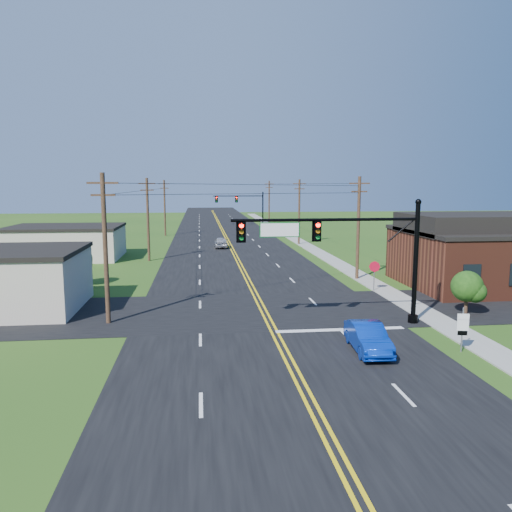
{
  "coord_description": "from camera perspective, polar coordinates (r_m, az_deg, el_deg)",
  "views": [
    {
      "loc": [
        -3.94,
        -20.03,
        8.33
      ],
      "look_at": [
        -0.53,
        10.0,
        3.97
      ],
      "focal_mm": 35.0,
      "sensor_mm": 36.0,
      "label": 1
    }
  ],
  "objects": [
    {
      "name": "utility_pole_left_a",
      "position": [
        30.75,
        -16.85,
        1.12
      ],
      "size": [
        1.8,
        0.28,
        9.0
      ],
      "color": "#322316",
      "rests_on": "ground"
    },
    {
      "name": "tree_right_back",
      "position": [
        50.49,
        16.84,
        1.34
      ],
      "size": [
        3.0,
        3.0,
        4.1
      ],
      "color": "#322316",
      "rests_on": "ground"
    },
    {
      "name": "signal_mast_far",
      "position": [
        100.45,
        -1.7,
        6.04
      ],
      "size": [
        10.98,
        0.6,
        7.48
      ],
      "color": "black",
      "rests_on": "ground"
    },
    {
      "name": "cream_bldg_near",
      "position": [
        36.98,
        -27.07,
        -2.46
      ],
      "size": [
        10.2,
        8.2,
        4.1
      ],
      "color": "#B9AD9E",
      "rests_on": "ground"
    },
    {
      "name": "sidewalk",
      "position": [
        62.29,
        6.99,
        0.5
      ],
      "size": [
        2.0,
        160.0,
        0.08
      ],
      "primitive_type": "cube",
      "color": "gray",
      "rests_on": "ground"
    },
    {
      "name": "route_sign",
      "position": [
        27.03,
        22.55,
        -7.43
      ],
      "size": [
        0.56,
        0.15,
        2.28
      ],
      "rotation": [
        0.0,
        0.0,
        -0.22
      ],
      "color": "slate",
      "rests_on": "ground"
    },
    {
      "name": "brick_building",
      "position": [
        45.33,
        25.48,
        -0.17
      ],
      "size": [
        14.2,
        11.2,
        4.7
      ],
      "color": "#5A2719",
      "rests_on": "ground"
    },
    {
      "name": "road_main",
      "position": [
        70.63,
        -3.23,
        1.44
      ],
      "size": [
        16.0,
        220.0,
        0.04
      ],
      "primitive_type": "cube",
      "color": "black",
      "rests_on": "ground"
    },
    {
      "name": "utility_pole_left_c",
      "position": [
        82.29,
        -10.39,
        5.56
      ],
      "size": [
        1.8,
        0.28,
        9.0
      ],
      "color": "#322316",
      "rests_on": "ground"
    },
    {
      "name": "blue_car",
      "position": [
        25.83,
        12.67,
        -9.15
      ],
      "size": [
        1.73,
        4.37,
        1.42
      ],
      "primitive_type": "imported",
      "rotation": [
        0.0,
        0.0,
        -0.05
      ],
      "color": "#072EA9",
      "rests_on": "ground"
    },
    {
      "name": "stop_sign",
      "position": [
        39.94,
        13.38,
        -1.53
      ],
      "size": [
        0.81,
        0.34,
        2.4
      ],
      "rotation": [
        0.0,
        0.0,
        -0.36
      ],
      "color": "slate",
      "rests_on": "ground"
    },
    {
      "name": "signal_mast_main",
      "position": [
        29.44,
        9.91,
        1.11
      ],
      "size": [
        11.3,
        0.6,
        7.48
      ],
      "color": "black",
      "rests_on": "ground"
    },
    {
      "name": "shrub_corner",
      "position": [
        34.65,
        22.97,
        -3.23
      ],
      "size": [
        2.0,
        2.0,
        2.86
      ],
      "color": "#322316",
      "rests_on": "ground"
    },
    {
      "name": "utility_pole_left_b",
      "position": [
        55.42,
        -12.25,
        4.29
      ],
      "size": [
        1.8,
        0.28,
        9.0
      ],
      "color": "#322316",
      "rests_on": "ground"
    },
    {
      "name": "utility_pole_right_a",
      "position": [
        44.36,
        11.61,
        3.38
      ],
      "size": [
        1.8,
        0.28,
        9.0
      ],
      "color": "#322316",
      "rests_on": "ground"
    },
    {
      "name": "road_cross",
      "position": [
        33.32,
        0.53,
        -6.23
      ],
      "size": [
        70.0,
        10.0,
        0.04
      ],
      "primitive_type": "cube",
      "color": "black",
      "rests_on": "ground"
    },
    {
      "name": "distant_car",
      "position": [
        65.84,
        -4.01,
        1.55
      ],
      "size": [
        1.71,
        4.2,
        1.43
      ],
      "primitive_type": "imported",
      "rotation": [
        0.0,
        0.0,
        3.14
      ],
      "color": "#B1B1B6",
      "rests_on": "ground"
    },
    {
      "name": "cream_bldg_far",
      "position": [
        60.3,
        -20.91,
        1.5
      ],
      "size": [
        12.2,
        9.2,
        3.7
      ],
      "color": "#B9AD9E",
      "rests_on": "ground"
    },
    {
      "name": "tree_left",
      "position": [
        43.65,
        -19.73,
        -0.4
      ],
      "size": [
        2.4,
        2.4,
        3.37
      ],
      "color": "#322316",
      "rests_on": "ground"
    },
    {
      "name": "utility_pole_right_c",
      "position": [
        99.05,
        1.51,
        6.12
      ],
      "size": [
        1.8,
        0.28,
        9.0
      ],
      "color": "#322316",
      "rests_on": "ground"
    },
    {
      "name": "utility_pole_right_b",
      "position": [
        69.49,
        4.96,
        5.2
      ],
      "size": [
        1.8,
        0.28,
        9.0
      ],
      "color": "#322316",
      "rests_on": "ground"
    },
    {
      "name": "ground",
      "position": [
        22.04,
        4.45,
        -14.01
      ],
      "size": [
        260.0,
        260.0,
        0.0
      ],
      "primitive_type": "plane",
      "color": "#264B15",
      "rests_on": "ground"
    }
  ]
}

